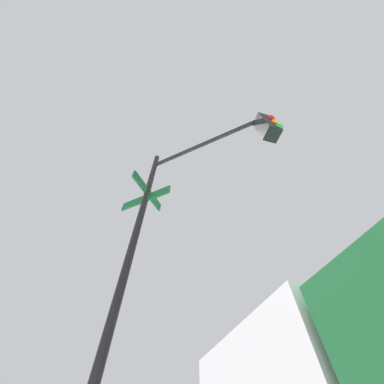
{
  "coord_description": "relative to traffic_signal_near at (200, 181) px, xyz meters",
  "views": [
    {
      "loc": [
        -4.43,
        -6.93,
        1.26
      ],
      "look_at": [
        -7.04,
        -6.24,
        4.75
      ],
      "focal_mm": 19.39,
      "sensor_mm": 36.0,
      "label": 1
    }
  ],
  "objects": [
    {
      "name": "traffic_signal_near",
      "position": [
        0.0,
        0.0,
        0.0
      ],
      "size": [
        2.29,
        2.67,
        6.14
      ],
      "color": "black",
      "rests_on": "ground_plane"
    }
  ]
}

